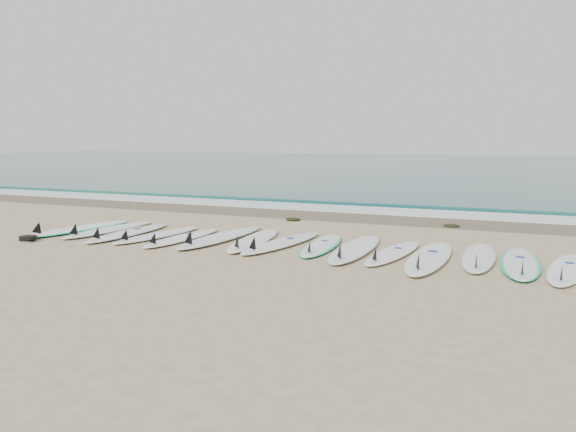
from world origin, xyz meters
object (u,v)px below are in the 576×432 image
at_px(surfboard_0, 78,229).
at_px(leash_coil, 29,238).
at_px(surfboard_7, 281,243).
at_px(surfboard_14, 567,269).

bearing_deg(surfboard_0, leash_coil, -83.65).
distance_m(surfboard_7, leash_coil, 4.89).
height_order(surfboard_0, leash_coil, surfboard_0).
bearing_deg(surfboard_7, surfboard_0, -170.28).
distance_m(surfboard_0, surfboard_7, 4.64).
height_order(surfboard_7, surfboard_14, surfboard_7).
relative_size(surfboard_7, leash_coil, 5.80).
bearing_deg(surfboard_7, leash_coil, -155.58).
xyz_separation_m(surfboard_7, surfboard_14, (4.70, -0.24, -0.00)).
bearing_deg(leash_coil, surfboard_0, 88.46).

